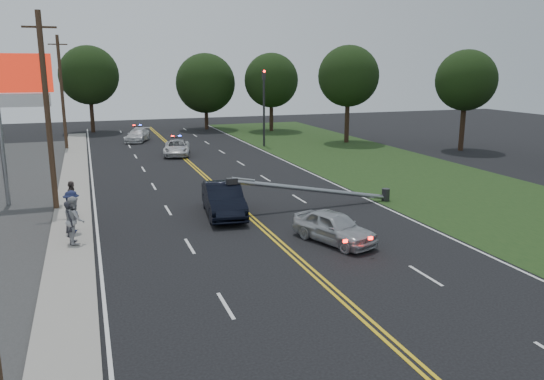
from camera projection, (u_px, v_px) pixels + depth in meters
name	position (u px, v px, depth m)	size (l,w,h in m)	color
ground	(309.00, 269.00, 19.69)	(120.00, 120.00, 0.00)	black
sidewalk	(72.00, 218.00, 26.15)	(1.80, 70.00, 0.12)	gray
grass_verge	(444.00, 186.00, 33.23)	(12.00, 80.00, 0.01)	#1A3213
centerline_yellow	(236.00, 204.00, 28.87)	(0.36, 80.00, 0.00)	gold
pylon_sign	(21.00, 93.00, 27.80)	(3.20, 0.35, 8.00)	gray
traffic_signal	(264.00, 101.00, 48.97)	(0.28, 0.41, 7.05)	#2D2D30
fallen_streetlight	(322.00, 190.00, 28.18)	(9.36, 0.44, 1.91)	#2D2D30
utility_pole_mid	(47.00, 112.00, 26.59)	(1.60, 0.28, 10.00)	#382619
utility_pole_far	(62.00, 93.00, 46.80)	(1.60, 0.28, 10.00)	#382619
tree_6	(89.00, 75.00, 59.03)	(6.52, 6.52, 9.64)	black
tree_7	(205.00, 83.00, 62.14)	(6.94, 6.94, 8.87)	black
tree_8	(271.00, 80.00, 60.60)	(6.17, 6.17, 8.86)	black
tree_9	(348.00, 76.00, 51.00)	(5.86, 5.86, 9.35)	black
tree_13	(466.00, 80.00, 46.12)	(5.27, 5.27, 8.79)	black
crashed_sedan	(223.00, 199.00, 26.61)	(1.74, 4.98, 1.64)	black
waiting_sedan	(334.00, 227.00, 22.52)	(1.60, 3.98, 1.36)	#ADB1B6
emergency_a	(177.00, 148.00, 44.70)	(2.09, 4.53, 1.26)	silver
emergency_b	(138.00, 135.00, 52.85)	(1.77, 4.36, 1.26)	silver
bystander_a	(71.00, 222.00, 21.96)	(0.67, 0.44, 1.84)	#282830
bystander_b	(75.00, 220.00, 22.02)	(0.97, 0.76, 2.00)	#A9A8AD
bystander_c	(72.00, 212.00, 23.46)	(1.23, 0.71, 1.90)	#1A1F41
bystander_d	(72.00, 200.00, 25.64)	(1.08, 0.45, 1.85)	#534743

